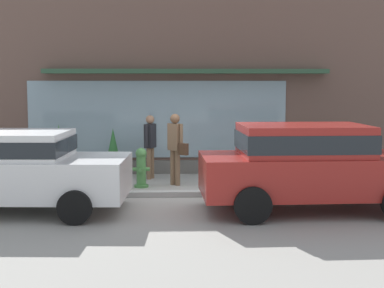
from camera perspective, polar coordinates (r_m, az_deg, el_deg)
The scene contains 14 objects.
ground_plane at distance 12.48m, azimuth -0.21°, elevation -5.15°, with size 60.00×60.00×0.00m, color #9E9B93.
curb_strip at distance 12.27m, azimuth -0.17°, elevation -5.06°, with size 14.00×0.24×0.12m, color #B2B2AD.
storefront at distance 15.42m, azimuth -0.66°, elevation 5.72°, with size 14.00×0.81×4.76m.
fire_hydrant at distance 13.33m, azimuth -5.17°, elevation -2.36°, with size 0.40×0.37×0.94m.
pedestrian_with_handbag at distance 13.48m, azimuth -1.66°, elevation 0.04°, with size 0.50×0.53×1.72m.
pedestrian_passerby at distance 14.44m, azimuth -4.26°, elevation 0.23°, with size 0.31×0.45×1.64m.
parked_car_red at distance 10.93m, azimuth 11.80°, elevation -1.85°, with size 4.31×2.10×1.67m.
parked_car_white at distance 11.20m, azimuth -17.56°, elevation -2.19°, with size 4.21×2.26×1.54m.
potted_plant_window_center at distance 15.05m, azimuth 9.62°, elevation -1.64°, with size 0.53×0.53×0.82m.
potted_plant_low_front at distance 15.25m, azimuth -16.66°, elevation -1.94°, with size 0.39×0.39×0.66m.
potted_plant_by_entrance at distance 14.84m, azimuth 5.55°, elevation -0.81°, with size 0.28×0.28×1.36m.
potted_plant_corner_tall at distance 15.31m, azimuth 13.07°, elevation -1.94°, with size 0.36×0.36×0.63m.
potted_plant_trailing_edge at distance 15.45m, azimuth -13.29°, elevation -0.69°, with size 0.50×0.50×1.36m.
potted_plant_window_right at distance 14.80m, azimuth -7.98°, elevation -1.01°, with size 0.44×0.44×1.29m.
Camera 1 is at (-0.42, -12.23, 2.45)m, focal length 52.67 mm.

